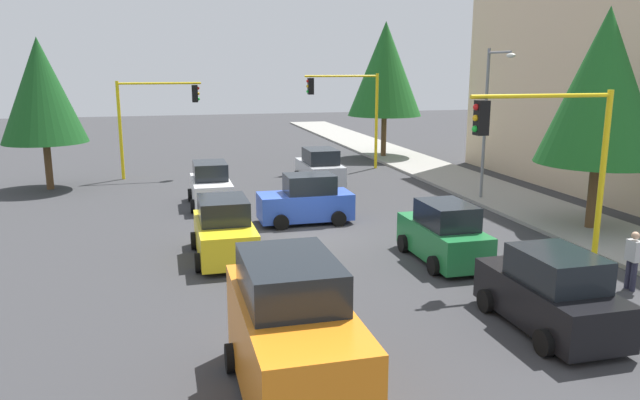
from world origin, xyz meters
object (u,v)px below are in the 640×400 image
(traffic_signal_far_left, at_px, (349,102))
(car_black, at_px, (550,294))
(tree_roadside_near, at_px, (603,87))
(car_blue, at_px, (306,201))
(tree_opposite_side, at_px, (41,91))
(car_silver, at_px, (320,169))
(traffic_signal_near_left, at_px, (552,147))
(car_yellow, at_px, (224,231))
(car_green, at_px, (444,235))
(car_white, at_px, (211,186))
(pedestrian_crossing, at_px, (633,259))
(traffic_signal_far_right, at_px, (153,109))
(delivery_van_orange, at_px, (292,338))
(tree_roadside_far, at_px, (385,69))
(street_lamp_curbside, at_px, (490,108))

(traffic_signal_far_left, xyz_separation_m, car_black, (23.40, -2.18, -3.19))
(tree_roadside_near, relative_size, car_blue, 2.22)
(tree_opposite_side, height_order, car_silver, tree_opposite_side)
(traffic_signal_near_left, xyz_separation_m, car_yellow, (-4.21, -9.11, -3.02))
(tree_roadside_near, relative_size, tree_opposite_side, 1.09)
(tree_opposite_side, relative_size, car_blue, 2.04)
(car_green, height_order, car_yellow, same)
(traffic_signal_far_left, bearing_deg, car_black, -5.32)
(car_white, relative_size, pedestrian_crossing, 2.30)
(car_green, bearing_deg, traffic_signal_far_left, 172.60)
(car_black, bearing_deg, car_yellow, -137.48)
(traffic_signal_far_right, bearing_deg, delivery_van_orange, 5.83)
(traffic_signal_near_left, relative_size, tree_roadside_far, 0.60)
(car_yellow, bearing_deg, tree_opposite_side, -151.26)
(car_blue, relative_size, car_yellow, 0.93)
(car_yellow, relative_size, pedestrian_crossing, 2.37)
(tree_roadside_far, bearing_deg, street_lamp_curbside, -1.19)
(tree_roadside_near, relative_size, tree_roadside_far, 0.91)
(traffic_signal_far_right, distance_m, car_black, 25.31)
(tree_roadside_far, distance_m, car_yellow, 24.19)
(car_white, distance_m, car_yellow, 7.83)
(car_black, bearing_deg, traffic_signal_far_left, 174.68)
(traffic_signal_far_left, distance_m, traffic_signal_near_left, 20.00)
(car_yellow, bearing_deg, traffic_signal_far_right, -171.99)
(street_lamp_curbside, distance_m, car_silver, 9.39)
(street_lamp_curbside, relative_size, tree_roadside_near, 0.84)
(delivery_van_orange, xyz_separation_m, car_silver, (-20.53, 5.85, -0.38))
(traffic_signal_far_right, height_order, car_white, traffic_signal_far_right)
(traffic_signal_near_left, relative_size, street_lamp_curbside, 0.79)
(delivery_van_orange, bearing_deg, street_lamp_curbside, 139.96)
(street_lamp_curbside, distance_m, pedestrian_crossing, 11.95)
(car_black, bearing_deg, tree_roadside_far, 167.72)
(car_green, bearing_deg, tree_roadside_near, 105.63)
(tree_opposite_side, bearing_deg, car_yellow, 28.74)
(car_white, bearing_deg, car_silver, 120.06)
(delivery_van_orange, distance_m, car_blue, 13.46)
(traffic_signal_far_right, bearing_deg, tree_roadside_near, 45.28)
(car_blue, bearing_deg, traffic_signal_far_left, 155.45)
(traffic_signal_far_right, relative_size, delivery_van_orange, 1.13)
(tree_roadside_far, bearing_deg, traffic_signal_far_left, -43.42)
(car_green, relative_size, car_silver, 0.95)
(traffic_signal_far_right, relative_size, tree_roadside_near, 0.65)
(traffic_signal_near_left, xyz_separation_m, car_black, (3.40, -2.14, -3.02))
(traffic_signal_near_left, distance_m, tree_opposite_side, 24.56)
(street_lamp_curbside, relative_size, car_silver, 1.69)
(traffic_signal_far_left, height_order, car_blue, traffic_signal_far_left)
(tree_opposite_side, xyz_separation_m, car_black, (21.40, 14.54, -4.11))
(tree_roadside_near, bearing_deg, traffic_signal_near_left, -50.34)
(car_yellow, bearing_deg, car_blue, 135.98)
(traffic_signal_far_right, xyz_separation_m, car_green, (17.99, 9.03, -2.96))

